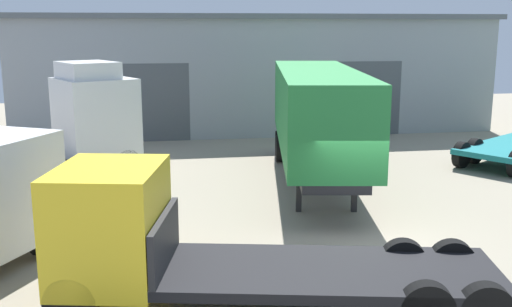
{
  "coord_description": "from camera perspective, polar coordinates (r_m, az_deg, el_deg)",
  "views": [
    {
      "loc": [
        -5.03,
        -13.83,
        5.24
      ],
      "look_at": [
        -2.24,
        3.06,
        1.6
      ],
      "focal_mm": 42.0,
      "sensor_mm": 36.0,
      "label": 1
    }
  ],
  "objects": [
    {
      "name": "tractor_unit_white",
      "position": [
        21.81,
        -16.18,
        2.75
      ],
      "size": [
        6.66,
        5.01,
        4.05
      ],
      "rotation": [
        0.0,
        0.0,
        0.46
      ],
      "color": "silver",
      "rests_on": "ground_plane"
    },
    {
      "name": "warehouse_building",
      "position": [
        32.42,
        -0.43,
        7.91
      ],
      "size": [
        23.98,
        8.74,
        5.83
      ],
      "color": "#93999E",
      "rests_on": "ground_plane"
    },
    {
      "name": "container_trailer_grey",
      "position": [
        20.04,
        5.85,
        4.02
      ],
      "size": [
        4.21,
        10.83,
        3.86
      ],
      "rotation": [
        0.0,
        0.0,
        -1.74
      ],
      "color": "#28843D",
      "rests_on": "ground_plane"
    },
    {
      "name": "flatbed_truck_yellow",
      "position": [
        11.56,
        -7.4,
        -8.18
      ],
      "size": [
        8.63,
        4.07,
        2.68
      ],
      "rotation": [
        0.0,
        0.0,
        2.93
      ],
      "color": "yellow",
      "rests_on": "ground_plane"
    },
    {
      "name": "ground_plane",
      "position": [
        15.62,
        10.07,
        -7.79
      ],
      "size": [
        60.0,
        60.0,
        0.0
      ],
      "primitive_type": "plane",
      "color": "gray"
    }
  ]
}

